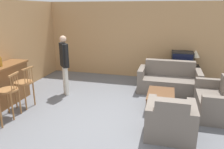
% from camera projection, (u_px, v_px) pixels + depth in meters
% --- Properties ---
extents(ground_plane, '(24.00, 24.00, 0.00)m').
position_uv_depth(ground_plane, '(108.00, 123.00, 4.69)').
color(ground_plane, slate).
extents(wall_back, '(9.40, 0.08, 2.60)m').
position_uv_depth(wall_back, '(135.00, 40.00, 7.61)').
color(wall_back, tan).
rests_on(wall_back, ground_plane).
extents(wall_left, '(0.08, 8.56, 2.60)m').
position_uv_depth(wall_left, '(14.00, 47.00, 6.26)').
color(wall_left, tan).
rests_on(wall_left, ground_plane).
extents(bar_chair_mid, '(0.48, 0.48, 1.03)m').
position_uv_depth(bar_chair_mid, '(9.00, 93.00, 4.84)').
color(bar_chair_mid, '#996638').
rests_on(bar_chair_mid, ground_plane).
extents(bar_chair_far, '(0.48, 0.48, 1.03)m').
position_uv_depth(bar_chair_far, '(24.00, 85.00, 5.34)').
color(bar_chair_far, '#996638').
rests_on(bar_chair_far, ground_plane).
extents(couch_far, '(1.77, 0.85, 0.88)m').
position_uv_depth(couch_far, '(169.00, 81.00, 6.44)').
color(couch_far, '#70665B').
rests_on(couch_far, ground_plane).
extents(armchair_near, '(0.91, 0.81, 0.86)m').
position_uv_depth(armchair_near, '(170.00, 121.00, 4.14)').
color(armchair_near, '#70665B').
rests_on(armchair_near, ground_plane).
extents(loveseat_right, '(0.78, 1.39, 0.85)m').
position_uv_depth(loveseat_right, '(217.00, 101.00, 5.05)').
color(loveseat_right, '#70665B').
rests_on(loveseat_right, ground_plane).
extents(coffee_table, '(0.64, 0.96, 0.40)m').
position_uv_depth(coffee_table, '(161.00, 95.00, 5.33)').
color(coffee_table, brown).
rests_on(coffee_table, ground_plane).
extents(tv_unit, '(1.11, 0.44, 0.60)m').
position_uv_depth(tv_unit, '(181.00, 74.00, 7.20)').
color(tv_unit, black).
rests_on(tv_unit, ground_plane).
extents(tv, '(0.68, 0.52, 0.44)m').
position_uv_depth(tv, '(182.00, 58.00, 7.05)').
color(tv, black).
rests_on(tv, tv_unit).
extents(bottle, '(0.07, 0.07, 0.31)m').
position_uv_depth(bottle, '(0.00, 61.00, 5.26)').
color(bottle, '#B27A23').
rests_on(bottle, bar_counter).
extents(table_lamp, '(0.28, 0.28, 0.51)m').
position_uv_depth(table_lamp, '(196.00, 54.00, 6.91)').
color(table_lamp, brown).
rests_on(table_lamp, tv_unit).
extents(person_by_window, '(0.37, 0.39, 1.68)m').
position_uv_depth(person_by_window, '(64.00, 62.00, 6.03)').
color(person_by_window, silver).
rests_on(person_by_window, ground_plane).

